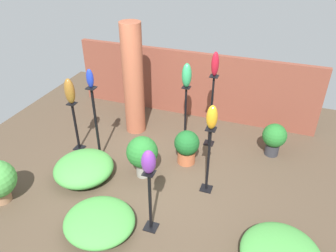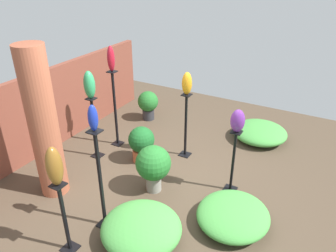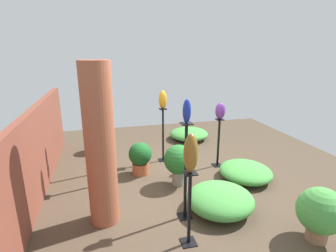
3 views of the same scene
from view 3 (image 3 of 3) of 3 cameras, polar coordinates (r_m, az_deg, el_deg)
ground_plane at (r=5.38m, az=2.88°, el=-11.47°), size 8.00×8.00×0.00m
brick_wall_back at (r=4.99m, az=-26.85°, el=-5.80°), size 5.60×0.12×1.55m
brick_pillar at (r=3.81m, az=-14.55°, el=-4.42°), size 0.43×0.43×2.38m
pedestal_amber at (r=6.01m, az=-1.10°, el=-2.47°), size 0.20×0.20×1.24m
pedestal_bronze at (r=3.59m, az=4.65°, el=-18.21°), size 0.20×0.20×1.04m
pedestal_cobalt at (r=3.97m, az=3.82°, el=-10.72°), size 0.20×0.20×1.52m
pedestal_violet at (r=5.87m, az=10.89°, el=-4.06°), size 0.20×0.20×1.08m
pedestal_ruby at (r=5.55m, az=-14.36°, el=-3.10°), size 0.20×0.20×1.53m
pedestal_jade at (r=5.10m, az=-14.91°, el=-6.92°), size 0.20×0.20×1.19m
art_vase_amber at (r=5.79m, az=-1.14°, el=5.76°), size 0.17×0.18×0.40m
art_vase_bronze at (r=3.20m, az=4.99°, el=-5.96°), size 0.20×0.18×0.51m
art_vase_cobalt at (r=3.63m, az=4.11°, el=3.26°), size 0.13×0.12×0.34m
art_vase_violet at (r=5.66m, az=11.30°, el=3.23°), size 0.20×0.21×0.36m
art_vase_ruby at (r=5.31m, az=-15.15°, el=7.68°), size 0.14×0.14×0.47m
art_vase_jade at (r=4.83m, az=-15.68°, el=2.86°), size 0.19×0.20×0.49m
potted_plant_walkway_edge at (r=4.98m, az=2.32°, el=-7.62°), size 0.56×0.56×0.80m
potted_plant_near_pillar at (r=6.85m, az=-14.77°, el=-2.19°), size 0.47×0.47×0.68m
potted_plant_mid_left at (r=5.47m, az=-6.06°, el=-6.71°), size 0.48×0.48×0.68m
potted_plant_front_right at (r=4.18m, az=30.30°, el=-15.84°), size 0.62×0.62×0.76m
foliage_bed_east at (r=4.44m, az=11.26°, el=-15.39°), size 1.06×1.08×0.39m
foliage_bed_west at (r=7.60m, az=4.57°, el=-1.73°), size 1.09×1.10×0.31m
foliage_bed_center at (r=5.55m, az=16.52°, el=-9.48°), size 1.08×1.02×0.31m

